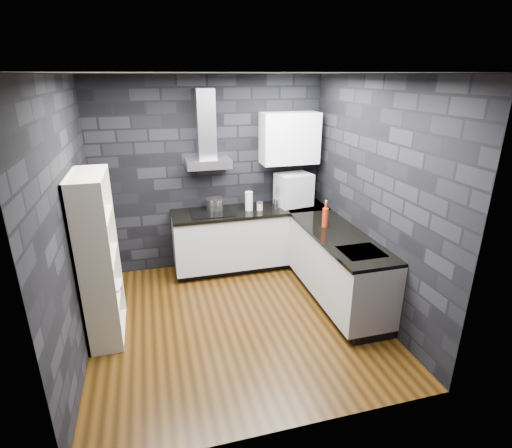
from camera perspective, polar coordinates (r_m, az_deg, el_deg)
name	(u,v)px	position (r m, az deg, el deg)	size (l,w,h in m)	color
ground	(237,320)	(4.79, -2.70, -13.53)	(3.20, 3.20, 0.00)	#3F250B
ceiling	(232,73)	(3.97, -3.40, 20.76)	(3.20, 3.20, 0.00)	silver
wall_back	(210,175)	(5.72, -6.53, 6.97)	(3.20, 0.05, 2.70)	black
wall_front	(286,284)	(2.75, 4.35, -8.60)	(3.20, 0.05, 2.70)	black
wall_left	(68,225)	(4.18, -25.32, -0.11)	(0.05, 3.20, 2.70)	black
wall_right	(373,199)	(4.78, 16.42, 3.51)	(0.05, 3.20, 2.70)	black
toekick_back	(250,262)	(6.00, -0.85, -5.48)	(2.18, 0.50, 0.10)	black
toekick_right	(338,296)	(5.24, 11.70, -10.07)	(0.50, 1.78, 0.10)	black
counter_back_cab	(251,237)	(5.78, -0.77, -1.82)	(2.20, 0.60, 0.76)	silver
counter_right_cab	(338,266)	(5.02, 11.65, -5.92)	(0.60, 1.80, 0.76)	silver
counter_back_top	(251,211)	(5.63, -0.77, 1.91)	(2.20, 0.62, 0.04)	black
counter_right_top	(340,236)	(4.86, 11.88, -1.71)	(0.62, 1.80, 0.04)	black
counter_corner_top	(303,206)	(5.88, 6.78, 2.58)	(0.62, 0.62, 0.04)	black
hood_body	(208,163)	(5.48, -6.81, 8.61)	(0.60, 0.34, 0.12)	#A7A6AB
hood_chimney	(206,124)	(5.47, -7.16, 13.98)	(0.24, 0.20, 0.90)	#A7A6AB
upper_cabinet	(290,138)	(5.70, 4.82, 12.11)	(0.80, 0.35, 0.70)	white
cooktop	(212,212)	(5.53, -6.32, 1.70)	(0.58, 0.50, 0.01)	black
sink_rim	(362,252)	(4.45, 14.86, -3.87)	(0.44, 0.40, 0.01)	#A7A6AB
pot	(215,204)	(5.61, -5.90, 2.80)	(0.24, 0.24, 0.14)	silver
glass_vase	(249,201)	(5.55, -1.02, 3.29)	(0.11, 0.11, 0.27)	silver
storage_jar	(260,207)	(5.58, 0.54, 2.50)	(0.08, 0.08, 0.10)	#CCB193
utensil_crock	(277,203)	(5.69, 3.02, 2.98)	(0.10, 0.10, 0.13)	silver
appliance_garage	(294,190)	(5.79, 5.39, 4.88)	(0.47, 0.37, 0.47)	#B0B3B7
red_bottle	(325,218)	(5.02, 9.85, 0.90)	(0.07, 0.07, 0.24)	#A9270C
bookshelf	(99,259)	(4.45, -21.57, -4.64)	(0.34, 0.80, 1.80)	beige
fruit_bowl	(97,261)	(4.31, -21.79, -4.95)	(0.20, 0.20, 0.05)	silver
book_red	(105,281)	(4.70, -20.77, -7.63)	(0.15, 0.02, 0.21)	maroon
book_second	(104,279)	(4.70, -20.87, -7.29)	(0.17, 0.02, 0.23)	#B2B2B2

